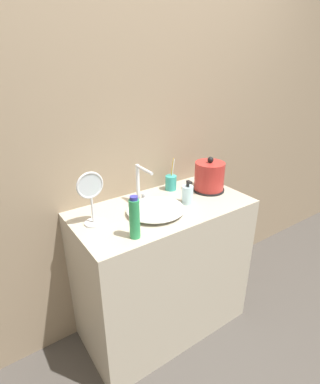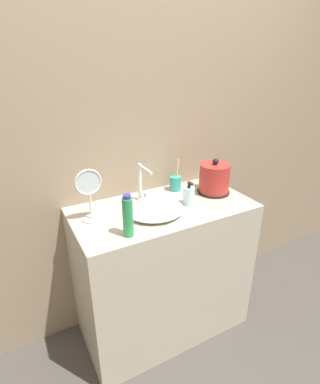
# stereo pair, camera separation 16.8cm
# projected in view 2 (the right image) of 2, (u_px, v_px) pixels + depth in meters

# --- Properties ---
(ground_plane) EXTENTS (12.00, 12.00, 0.00)m
(ground_plane) POSITION_uv_depth(u_px,v_px,m) (183.00, 352.00, 1.89)
(ground_plane) COLOR #47423D
(wall_back) EXTENTS (6.00, 0.04, 2.60)m
(wall_back) POSITION_uv_depth(u_px,v_px,m) (141.00, 131.00, 1.80)
(wall_back) COLOR gray
(wall_back) RESTS_ON ground_plane
(vanity_counter) EXTENTS (1.05, 0.53, 0.91)m
(vanity_counter) POSITION_uv_depth(u_px,v_px,m) (163.00, 270.00, 1.92)
(vanity_counter) COLOR #B7AD99
(vanity_counter) RESTS_ON ground_plane
(sink_basin) EXTENTS (0.33, 0.31, 0.05)m
(sink_basin) POSITION_uv_depth(u_px,v_px,m) (154.00, 209.00, 1.66)
(sink_basin) COLOR white
(sink_basin) RESTS_ON vanity_counter
(faucet) EXTENTS (0.06, 0.17, 0.23)m
(faucet) POSITION_uv_depth(u_px,v_px,m) (142.00, 181.00, 1.75)
(faucet) COLOR silver
(faucet) RESTS_ON vanity_counter
(electric_kettle) EXTENTS (0.20, 0.20, 0.23)m
(electric_kettle) POSITION_uv_depth(u_px,v_px,m) (214.00, 179.00, 1.88)
(electric_kettle) COLOR black
(electric_kettle) RESTS_ON vanity_counter
(toothbrush_cup) EXTENTS (0.07, 0.07, 0.21)m
(toothbrush_cup) POSITION_uv_depth(u_px,v_px,m) (175.00, 183.00, 1.93)
(toothbrush_cup) COLOR teal
(toothbrush_cup) RESTS_ON vanity_counter
(lotion_bottle) EXTENTS (0.07, 0.07, 0.15)m
(lotion_bottle) POSITION_uv_depth(u_px,v_px,m) (189.00, 196.00, 1.74)
(lotion_bottle) COLOR silver
(lotion_bottle) RESTS_ON vanity_counter
(shampoo_bottle) EXTENTS (0.05, 0.05, 0.22)m
(shampoo_bottle) POSITION_uv_depth(u_px,v_px,m) (128.00, 216.00, 1.41)
(shampoo_bottle) COLOR #2D9956
(shampoo_bottle) RESTS_ON vanity_counter
(vanity_mirror) EXTENTS (0.14, 0.10, 0.29)m
(vanity_mirror) POSITION_uv_depth(u_px,v_px,m) (89.00, 192.00, 1.53)
(vanity_mirror) COLOR silver
(vanity_mirror) RESTS_ON vanity_counter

